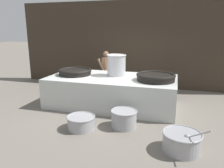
{
  "coord_description": "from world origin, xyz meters",
  "views": [
    {
      "loc": [
        1.85,
        -6.33,
        2.33
      ],
      "look_at": [
        0.0,
        0.0,
        0.68
      ],
      "focal_mm": 35.0,
      "sensor_mm": 36.0,
      "label": 1
    }
  ],
  "objects_px": {
    "giant_wok_near": "(75,72)",
    "prep_bowl_meat": "(124,118)",
    "giant_wok_far": "(156,77)",
    "stock_pot": "(116,65)",
    "prep_bowl_vegetables": "(182,141)",
    "prep_bowl_extra": "(81,122)",
    "cook": "(106,70)"
  },
  "relations": [
    {
      "from": "giant_wok_near",
      "to": "prep_bowl_meat",
      "type": "distance_m",
      "value": 2.59
    },
    {
      "from": "giant_wok_near",
      "to": "giant_wok_far",
      "type": "bearing_deg",
      "value": -2.81
    },
    {
      "from": "stock_pot",
      "to": "prep_bowl_meat",
      "type": "bearing_deg",
      "value": -68.96
    },
    {
      "from": "giant_wok_far",
      "to": "prep_bowl_vegetables",
      "type": "distance_m",
      "value": 2.37
    },
    {
      "from": "stock_pot",
      "to": "prep_bowl_extra",
      "type": "relative_size",
      "value": 0.97
    },
    {
      "from": "giant_wok_near",
      "to": "prep_bowl_meat",
      "type": "height_order",
      "value": "giant_wok_near"
    },
    {
      "from": "prep_bowl_vegetables",
      "to": "prep_bowl_extra",
      "type": "bearing_deg",
      "value": 170.92
    },
    {
      "from": "giant_wok_near",
      "to": "cook",
      "type": "distance_m",
      "value": 1.57
    },
    {
      "from": "prep_bowl_meat",
      "to": "giant_wok_far",
      "type": "bearing_deg",
      "value": 66.11
    },
    {
      "from": "cook",
      "to": "stock_pot",
      "type": "bearing_deg",
      "value": 126.16
    },
    {
      "from": "stock_pot",
      "to": "cook",
      "type": "distance_m",
      "value": 1.47
    },
    {
      "from": "giant_wok_near",
      "to": "cook",
      "type": "height_order",
      "value": "cook"
    },
    {
      "from": "prep_bowl_vegetables",
      "to": "cook",
      "type": "bearing_deg",
      "value": 126.61
    },
    {
      "from": "stock_pot",
      "to": "prep_bowl_extra",
      "type": "height_order",
      "value": "stock_pot"
    },
    {
      "from": "stock_pot",
      "to": "prep_bowl_extra",
      "type": "bearing_deg",
      "value": -98.07
    },
    {
      "from": "prep_bowl_vegetables",
      "to": "prep_bowl_extra",
      "type": "distance_m",
      "value": 2.33
    },
    {
      "from": "stock_pot",
      "to": "cook",
      "type": "xyz_separation_m",
      "value": [
        -0.74,
        1.21,
        -0.41
      ]
    },
    {
      "from": "stock_pot",
      "to": "prep_bowl_extra",
      "type": "xyz_separation_m",
      "value": [
        -0.3,
        -2.11,
        -1.07
      ]
    },
    {
      "from": "giant_wok_near",
      "to": "cook",
      "type": "bearing_deg",
      "value": 68.31
    },
    {
      "from": "prep_bowl_vegetables",
      "to": "prep_bowl_extra",
      "type": "xyz_separation_m",
      "value": [
        -2.3,
        0.37,
        -0.04
      ]
    },
    {
      "from": "prep_bowl_vegetables",
      "to": "giant_wok_far",
      "type": "bearing_deg",
      "value": 109.17
    },
    {
      "from": "prep_bowl_vegetables",
      "to": "stock_pot",
      "type": "bearing_deg",
      "value": 128.9
    },
    {
      "from": "prep_bowl_extra",
      "to": "cook",
      "type": "bearing_deg",
      "value": 97.54
    },
    {
      "from": "giant_wok_near",
      "to": "stock_pot",
      "type": "height_order",
      "value": "stock_pot"
    },
    {
      "from": "giant_wok_far",
      "to": "cook",
      "type": "relative_size",
      "value": 0.72
    },
    {
      "from": "prep_bowl_meat",
      "to": "prep_bowl_extra",
      "type": "relative_size",
      "value": 0.94
    },
    {
      "from": "prep_bowl_meat",
      "to": "prep_bowl_extra",
      "type": "bearing_deg",
      "value": -158.29
    },
    {
      "from": "giant_wok_far",
      "to": "prep_bowl_meat",
      "type": "relative_size",
      "value": 1.73
    },
    {
      "from": "prep_bowl_extra",
      "to": "prep_bowl_vegetables",
      "type": "bearing_deg",
      "value": -9.08
    },
    {
      "from": "giant_wok_near",
      "to": "prep_bowl_meat",
      "type": "relative_size",
      "value": 1.65
    },
    {
      "from": "prep_bowl_extra",
      "to": "giant_wok_far",
      "type": "bearing_deg",
      "value": 48.05
    },
    {
      "from": "prep_bowl_vegetables",
      "to": "prep_bowl_meat",
      "type": "bearing_deg",
      "value": 150.64
    }
  ]
}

